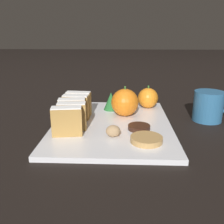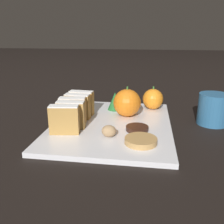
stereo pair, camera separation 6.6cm
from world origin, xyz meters
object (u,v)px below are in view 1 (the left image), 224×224
chocolate_cookie (139,127)px  orange_far (125,102)px  walnut (113,131)px  coffee_mug (209,106)px  orange_near (148,98)px

chocolate_cookie → orange_far: bearing=108.4°
orange_far → walnut: bearing=-100.3°
orange_far → coffee_mug: orange_far is taller
coffee_mug → chocolate_cookie: bearing=-151.9°
chocolate_cookie → walnut: bearing=-142.8°
coffee_mug → walnut: bearing=-149.6°
chocolate_cookie → orange_near: bearing=78.4°
orange_far → coffee_mug: size_ratio=0.77×
orange_far → walnut: (-0.03, -0.15, -0.03)m
walnut → orange_far: bearing=79.7°
walnut → coffee_mug: 0.31m
orange_near → chocolate_cookie: size_ratio=1.29×
orange_far → chocolate_cookie: bearing=-71.6°
walnut → chocolate_cookie: bearing=37.2°
orange_near → chocolate_cookie: (-0.04, -0.19, -0.03)m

